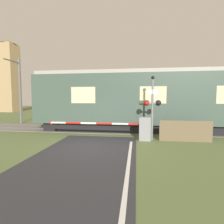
% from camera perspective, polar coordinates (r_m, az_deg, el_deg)
% --- Properties ---
extents(ground_plane, '(80.00, 80.00, 0.00)m').
position_cam_1_polar(ground_plane, '(8.46, -6.08, -10.97)').
color(ground_plane, '#5B6B3D').
extents(track_bed, '(36.00, 3.20, 0.13)m').
position_cam_1_polar(track_bed, '(12.62, -1.26, -5.65)').
color(track_bed, slate).
rests_on(track_bed, ground_plane).
extents(train, '(15.69, 3.12, 4.06)m').
position_cam_1_polar(train, '(12.30, 12.53, 3.58)').
color(train, black).
rests_on(train, ground_plane).
extents(crossing_barrier, '(5.70, 0.44, 1.25)m').
position_cam_1_polar(crossing_barrier, '(9.50, 8.03, -5.15)').
color(crossing_barrier, gray).
rests_on(crossing_barrier, ground_plane).
extents(signal_post, '(0.92, 0.26, 3.42)m').
position_cam_1_polar(signal_post, '(9.47, 13.05, 2.51)').
color(signal_post, gray).
rests_on(signal_post, ground_plane).
extents(catenary_pole, '(0.20, 1.90, 5.75)m').
position_cam_1_polar(catenary_pole, '(17.70, -27.97, 6.49)').
color(catenary_pole, slate).
rests_on(catenary_pole, ground_plane).
extents(distant_building, '(2.79, 2.79, 11.83)m').
position_cam_1_polar(distant_building, '(34.02, -30.55, 10.23)').
color(distant_building, tan).
rests_on(distant_building, ground_plane).
extents(roadside_fence, '(2.64, 0.06, 1.10)m').
position_cam_1_polar(roadside_fence, '(9.87, 22.85, -5.79)').
color(roadside_fence, '#726047').
rests_on(roadside_fence, ground_plane).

